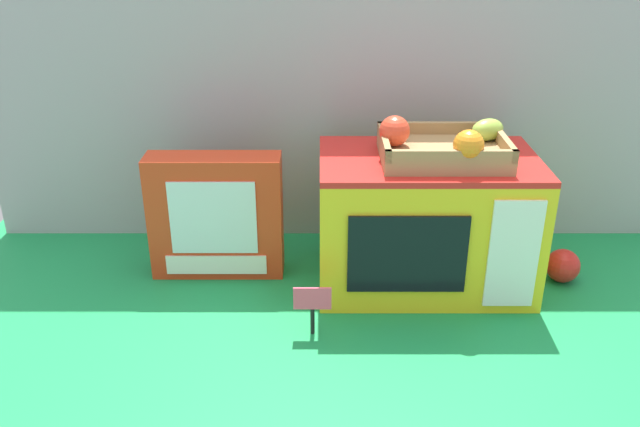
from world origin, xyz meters
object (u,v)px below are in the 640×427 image
(toy_microwave, at_px, (426,221))
(price_sign, at_px, (313,303))
(cookie_set_box, at_px, (217,216))
(loose_toy_apple, at_px, (564,266))
(food_groups_crate, at_px, (444,147))

(toy_microwave, xyz_separation_m, price_sign, (-0.23, -0.20, -0.07))
(cookie_set_box, xyz_separation_m, price_sign, (0.21, -0.24, -0.07))
(cookie_set_box, distance_m, loose_toy_apple, 0.74)
(price_sign, bearing_deg, loose_toy_apple, 20.19)
(toy_microwave, xyz_separation_m, loose_toy_apple, (0.30, -0.00, -0.10))
(price_sign, height_order, loose_toy_apple, price_sign)
(price_sign, bearing_deg, toy_microwave, 40.79)
(food_groups_crate, height_order, cookie_set_box, food_groups_crate)
(food_groups_crate, relative_size, price_sign, 2.60)
(loose_toy_apple, bearing_deg, toy_microwave, 179.11)
(toy_microwave, relative_size, loose_toy_apple, 6.05)
(toy_microwave, distance_m, price_sign, 0.31)
(toy_microwave, xyz_separation_m, cookie_set_box, (-0.44, 0.04, -0.01))
(toy_microwave, xyz_separation_m, food_groups_crate, (0.02, -0.01, 0.17))
(toy_microwave, height_order, loose_toy_apple, toy_microwave)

